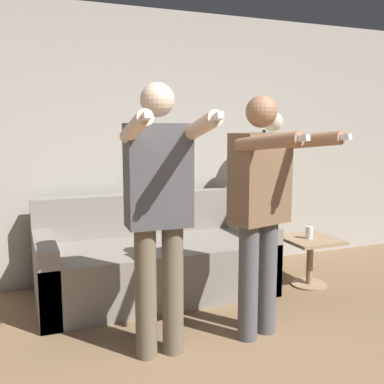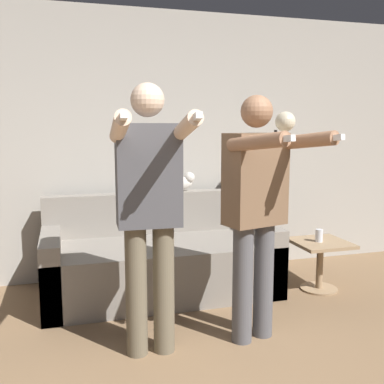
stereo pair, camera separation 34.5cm
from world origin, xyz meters
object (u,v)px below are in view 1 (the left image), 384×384
at_px(couch, 155,262).
at_px(person_left, 159,203).
at_px(person_right, 262,201).
at_px(cat, 165,183).
at_px(cup, 309,233).
at_px(floor_lamp, 264,150).
at_px(side_table, 310,251).

distance_m(couch, person_left, 1.33).
bearing_deg(person_right, person_left, 165.21).
bearing_deg(cat, cup, -31.10).
bearing_deg(person_left, cup, 26.00).
xyz_separation_m(couch, cat, (0.22, 0.36, 0.66)).
relative_size(cat, floor_lamp, 0.33).
bearing_deg(couch, person_left, -105.22).
distance_m(side_table, cup, 0.18).
xyz_separation_m(cat, side_table, (1.20, -0.70, -0.62)).
distance_m(person_left, floor_lamp, 1.93).
height_order(person_left, floor_lamp, person_left).
xyz_separation_m(couch, person_right, (0.44, -1.08, 0.70)).
height_order(person_left, cup, person_left).
bearing_deg(person_left, person_right, 2.74).
relative_size(couch, floor_lamp, 1.24).
distance_m(floor_lamp, cup, 0.92).
xyz_separation_m(person_right, cup, (0.95, 0.73, -0.47)).
bearing_deg(couch, person_right, -67.54).
distance_m(couch, side_table, 1.46).
bearing_deg(cat, person_left, -109.65).
distance_m(couch, floor_lamp, 1.54).
height_order(person_right, floor_lamp, person_right).
xyz_separation_m(person_right, side_table, (0.97, 0.73, -0.65)).
height_order(couch, side_table, couch).
bearing_deg(side_table, couch, 166.27).
relative_size(floor_lamp, cup, 14.37).
xyz_separation_m(side_table, cup, (-0.02, -0.00, 0.18)).
bearing_deg(couch, cat, 58.49).
xyz_separation_m(person_left, cup, (1.69, 0.73, -0.50)).
relative_size(person_right, cat, 3.16).
xyz_separation_m(person_right, cat, (-0.23, 1.43, -0.04)).
height_order(couch, cat, cat).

